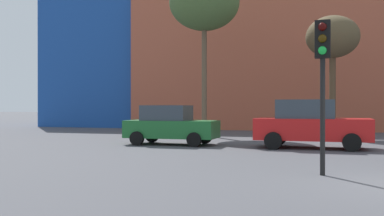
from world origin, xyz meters
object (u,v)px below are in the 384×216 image
(parked_car_1, at_px, (311,124))
(traffic_light_island, at_px, (323,61))
(parked_car_0, at_px, (170,125))
(bare_tree_2, at_px, (204,3))
(bare_tree_1, at_px, (333,38))

(parked_car_1, height_order, traffic_light_island, traffic_light_island)
(parked_car_0, xyz_separation_m, bare_tree_2, (-0.12, 5.99, 6.57))
(bare_tree_1, distance_m, bare_tree_2, 7.26)
(bare_tree_1, bearing_deg, parked_car_0, -133.65)
(traffic_light_island, height_order, bare_tree_1, bare_tree_1)
(bare_tree_1, height_order, bare_tree_2, bare_tree_2)
(parked_car_0, relative_size, parked_car_1, 0.89)
(parked_car_0, bearing_deg, parked_car_1, 0.00)
(parked_car_0, distance_m, bare_tree_1, 10.73)
(parked_car_1, distance_m, traffic_light_island, 7.32)
(parked_car_0, xyz_separation_m, bare_tree_1, (6.74, 7.06, 4.46))
(parked_car_0, height_order, traffic_light_island, traffic_light_island)
(parked_car_0, height_order, parked_car_1, parked_car_1)
(traffic_light_island, xyz_separation_m, bare_tree_2, (-6.50, 13.07, 4.69))
(traffic_light_island, height_order, bare_tree_2, bare_tree_2)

